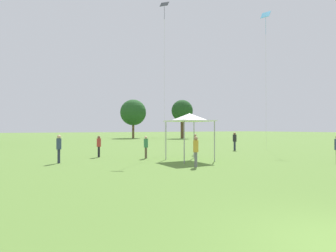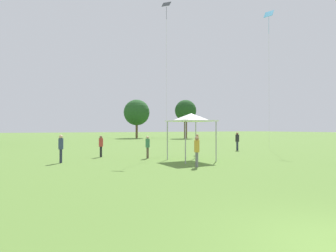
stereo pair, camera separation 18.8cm
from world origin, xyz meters
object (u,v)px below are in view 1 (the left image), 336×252
person_standing_3 (196,148)px  distant_tree_1 (133,113)px  canopy_tent (190,118)px  kite_0 (164,14)px  person_standing_5 (99,144)px  person_standing_0 (146,145)px  person_standing_4 (235,140)px  kite_1 (266,21)px  distant_tree_3 (182,111)px  person_standing_2 (195,142)px  person_standing_6 (59,146)px

person_standing_3 → distant_tree_1: 45.86m
canopy_tent → kite_0: bearing=85.7°
person_standing_5 → distant_tree_1: (15.91, 36.26, 4.84)m
person_standing_0 → person_standing_4: 10.80m
person_standing_4 → distant_tree_1: size_ratio=0.21×
kite_1 → distant_tree_3: 32.46m
person_standing_3 → person_standing_5: bearing=-100.6°
distant_tree_3 → person_standing_2: bearing=-118.9°
person_standing_2 → person_standing_4: 6.24m
kite_0 → distant_tree_1: (10.50, 36.65, -6.12)m
person_standing_0 → person_standing_4: (10.55, 2.31, 0.09)m
person_standing_5 → distant_tree_1: size_ratio=0.19×
person_standing_0 → person_standing_5: size_ratio=0.99×
canopy_tent → person_standing_0: bearing=130.8°
person_standing_2 → person_standing_6: (-10.52, -0.37, 0.03)m
canopy_tent → person_standing_2: bearing=50.8°
person_standing_2 → person_standing_3: 6.83m
person_standing_0 → person_standing_4: size_ratio=0.91×
person_standing_0 → canopy_tent: bearing=-97.0°
distant_tree_1 → person_standing_6: bearing=-116.1°
kite_0 → kite_1: size_ratio=0.90×
person_standing_2 → distant_tree_3: bearing=105.1°
person_standing_6 → canopy_tent: bearing=54.1°
kite_0 → person_standing_5: bearing=-94.1°
person_standing_3 → distant_tree_3: 43.58m
person_standing_3 → canopy_tent: bearing=-152.2°
person_standing_2 → distant_tree_1: 39.44m
distant_tree_1 → distant_tree_3: 11.17m
person_standing_2 → distant_tree_1: bearing=121.6°
person_standing_2 → distant_tree_1: distant_tree_1 is taller
person_standing_0 → person_standing_2: person_standing_2 is taller
person_standing_3 → person_standing_5: (-3.75, 7.70, -0.07)m
kite_0 → distant_tree_1: size_ratio=1.49×
person_standing_4 → canopy_tent: 9.84m
person_standing_0 → kite_1: bearing=-40.9°
person_standing_5 → person_standing_6: size_ratio=0.92×
person_standing_0 → person_standing_6: bearing=131.7°
person_standing_5 → kite_0: 12.23m
distant_tree_1 → distant_tree_3: size_ratio=1.03×
person_standing_3 → person_standing_6: bearing=-74.9°
person_standing_3 → kite_1: bearing=171.0°
person_standing_5 → person_standing_2: bearing=174.4°
person_standing_0 → person_standing_3: bearing=-128.6°
distant_tree_3 → person_standing_0: bearing=-124.5°
canopy_tent → kite_0: (0.34, 4.53, 9.02)m
person_standing_0 → person_standing_2: bearing=-42.6°
canopy_tent → kite_1: size_ratio=0.22×
person_standing_6 → distant_tree_3: 43.13m
person_standing_6 → kite_1: size_ratio=0.12×
person_standing_5 → person_standing_6: (-3.03, -2.35, 0.11)m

